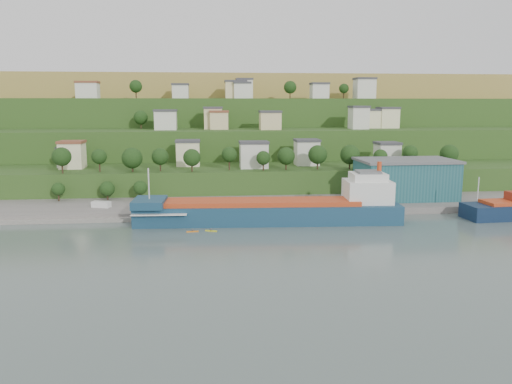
{
  "coord_description": "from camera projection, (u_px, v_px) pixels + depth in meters",
  "views": [
    {
      "loc": [
        -16.16,
        -125.28,
        32.55
      ],
      "look_at": [
        -2.44,
        15.0,
        7.62
      ],
      "focal_mm": 35.0,
      "sensor_mm": 36.0,
      "label": 1
    }
  ],
  "objects": [
    {
      "name": "pebble_beach",
      "position": [
        76.0,
        216.0,
        146.28
      ],
      "size": [
        40.0,
        18.0,
        2.4
      ],
      "primitive_type": "cube",
      "color": "slate",
      "rests_on": "ground"
    },
    {
      "name": "caravan",
      "position": [
        101.0,
        206.0,
        149.38
      ],
      "size": [
        5.95,
        3.95,
        2.57
      ],
      "primitive_type": "cube",
      "rotation": [
        0.0,
        0.0,
        -0.33
      ],
      "color": "silver",
      "rests_on": "pebble_beach"
    },
    {
      "name": "dinghy",
      "position": [
        97.0,
        215.0,
        141.24
      ],
      "size": [
        4.14,
        2.36,
        0.78
      ],
      "primitive_type": "cube",
      "rotation": [
        0.0,
        0.0,
        -0.24
      ],
      "color": "silver",
      "rests_on": "pebble_beach"
    },
    {
      "name": "warehouse",
      "position": [
        405.0,
        178.0,
        163.55
      ],
      "size": [
        31.31,
        19.51,
        12.8
      ],
      "rotation": [
        0.0,
        0.0,
        0.02
      ],
      "color": "#1C4E54",
      "rests_on": "quay"
    },
    {
      "name": "ground",
      "position": [
        271.0,
        231.0,
        129.99
      ],
      "size": [
        500.0,
        500.0,
        0.0
      ],
      "primitive_type": "plane",
      "color": "#44534E",
      "rests_on": "ground"
    },
    {
      "name": "kayak_orange",
      "position": [
        193.0,
        231.0,
        128.59
      ],
      "size": [
        3.11,
        0.91,
        0.77
      ],
      "rotation": [
        0.0,
        0.0,
        0.12
      ],
      "color": "orange",
      "rests_on": "ground"
    },
    {
      "name": "quay",
      "position": [
        322.0,
        207.0,
        159.35
      ],
      "size": [
        220.0,
        26.0,
        4.0
      ],
      "primitive_type": "cube",
      "color": "slate",
      "rests_on": "ground"
    },
    {
      "name": "kayak_yellow",
      "position": [
        211.0,
        230.0,
        129.23
      ],
      "size": [
        3.09,
        1.58,
        0.77
      ],
      "rotation": [
        0.0,
        0.0,
        -0.35
      ],
      "color": "#CECA18",
      "rests_on": "ground"
    },
    {
      "name": "hillside",
      "position": [
        235.0,
        160.0,
        295.35
      ],
      "size": [
        360.0,
        210.43,
        96.0
      ],
      "color": "#284719",
      "rests_on": "ground"
    },
    {
      "name": "cargo_ship_near",
      "position": [
        277.0,
        212.0,
        138.58
      ],
      "size": [
        73.54,
        15.25,
        18.77
      ],
      "rotation": [
        0.0,
        0.0,
        -0.05
      ],
      "color": "navy",
      "rests_on": "ground"
    }
  ]
}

